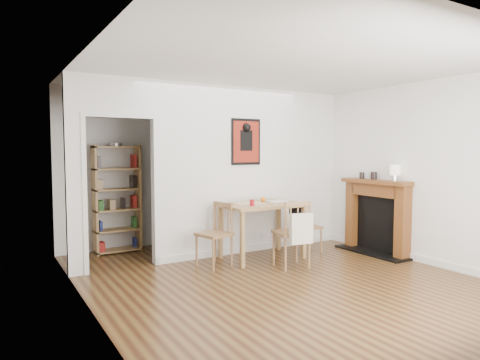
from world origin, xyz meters
TOP-DOWN VIEW (x-y plane):
  - ground at (0.00, 0.00)m, footprint 5.20×5.20m
  - room_shell at (0.10, 1.34)m, footprint 5.20×5.20m
  - dining_table at (0.42, 0.90)m, footprint 1.21×0.77m
  - chair_left at (-0.42, 0.85)m, footprint 0.55×0.55m
  - chair_right at (1.22, 0.83)m, footprint 0.49×0.44m
  - chair_front at (0.49, 0.27)m, footprint 0.54×0.59m
  - bookshelf at (-1.34, 2.40)m, footprint 0.72×0.29m
  - fireplace at (2.16, 0.25)m, footprint 0.45×1.25m
  - red_glass at (0.15, 0.77)m, footprint 0.07×0.07m
  - orange_fruit at (0.53, 1.04)m, footprint 0.08×0.08m
  - placemat at (0.25, 0.99)m, footprint 0.49×0.40m
  - notebook at (0.75, 0.98)m, footprint 0.32×0.25m
  - mantel_lamp at (2.14, -0.09)m, footprint 0.16×0.16m
  - ceramic_jar_a at (2.17, 0.34)m, footprint 0.10×0.10m
  - ceramic_jar_b at (2.12, 0.54)m, footprint 0.08×0.08m

SIDE VIEW (x-z plane):
  - ground at x=0.00m, z-range 0.00..0.00m
  - chair_right at x=1.22m, z-range 0.01..0.81m
  - chair_left at x=-0.42m, z-range 0.00..0.89m
  - chair_front at x=0.49m, z-range 0.01..0.94m
  - fireplace at x=2.16m, z-range 0.04..1.20m
  - dining_table at x=0.42m, z-range 0.31..1.14m
  - placemat at x=0.25m, z-range 0.83..0.83m
  - notebook at x=0.75m, z-range 0.83..0.84m
  - bookshelf at x=-1.34m, z-range -0.01..1.69m
  - orange_fruit at x=0.53m, z-range 0.83..0.91m
  - red_glass at x=0.15m, z-range 0.83..0.92m
  - ceramic_jar_b at x=2.12m, z-range 1.16..1.26m
  - ceramic_jar_a at x=2.17m, z-range 1.16..1.28m
  - room_shell at x=0.10m, z-range -1.30..3.90m
  - mantel_lamp at x=2.14m, z-range 1.19..1.43m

